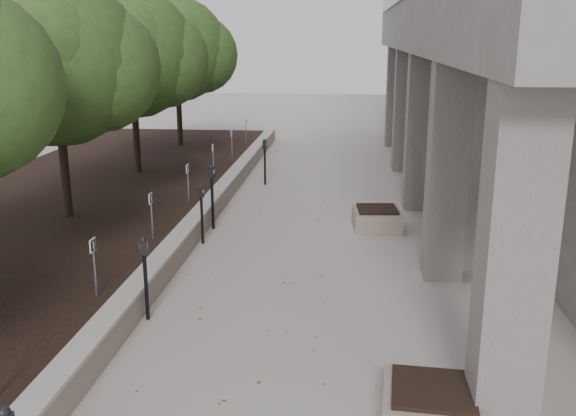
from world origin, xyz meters
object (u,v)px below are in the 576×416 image
at_px(parking_meter_3, 202,214).
at_px(parking_meter_4, 212,197).
at_px(parking_meter_5, 265,162).
at_px(parking_meter_2, 146,279).
at_px(crabapple_tree_5, 177,72).
at_px(crabapple_tree_4, 133,81).
at_px(planter_back, 377,218).
at_px(planter_front, 432,407).
at_px(crabapple_tree_3, 58,97).

xyz_separation_m(parking_meter_3, parking_meter_4, (-0.00, 1.11, 0.11)).
bearing_deg(parking_meter_5, parking_meter_2, -82.87).
distance_m(crabapple_tree_5, parking_meter_2, 15.00).
relative_size(crabapple_tree_4, crabapple_tree_5, 1.00).
height_order(crabapple_tree_4, parking_meter_3, crabapple_tree_4).
bearing_deg(crabapple_tree_4, crabapple_tree_5, 90.00).
bearing_deg(crabapple_tree_4, parking_meter_3, -59.48).
height_order(crabapple_tree_5, planter_back, crabapple_tree_5).
distance_m(crabapple_tree_5, parking_meter_5, 6.53).
height_order(parking_meter_2, planter_front, parking_meter_2).
xyz_separation_m(parking_meter_2, planter_front, (4.19, -2.56, -0.43)).
distance_m(crabapple_tree_3, parking_meter_5, 7.00).
bearing_deg(parking_meter_5, parking_meter_4, -86.66).
bearing_deg(parking_meter_2, crabapple_tree_5, 88.99).
height_order(crabapple_tree_3, planter_back, crabapple_tree_3).
height_order(parking_meter_2, parking_meter_5, parking_meter_5).
bearing_deg(crabapple_tree_4, planter_front, -58.19).
bearing_deg(planter_back, parking_meter_2, -125.43).
height_order(crabapple_tree_5, planter_front, crabapple_tree_5).
relative_size(parking_meter_2, parking_meter_3, 1.05).
relative_size(crabapple_tree_3, crabapple_tree_5, 1.00).
bearing_deg(parking_meter_2, planter_back, 40.88).
xyz_separation_m(parking_meter_2, parking_meter_4, (0.00, 5.03, 0.08)).
bearing_deg(crabapple_tree_4, parking_meter_2, -71.00).
height_order(crabapple_tree_3, crabapple_tree_4, same).
distance_m(crabapple_tree_5, parking_meter_3, 11.28).
bearing_deg(parking_meter_2, parking_meter_3, 76.27).
distance_m(parking_meter_5, planter_back, 5.44).
xyz_separation_m(parking_meter_5, planter_back, (3.24, -4.35, -0.45)).
distance_m(crabapple_tree_5, planter_back, 11.84).
bearing_deg(planter_front, parking_meter_3, 122.87).
bearing_deg(parking_meter_5, parking_meter_3, -85.24).
bearing_deg(parking_meter_3, parking_meter_2, -71.91).
height_order(crabapple_tree_3, crabapple_tree_5, same).
distance_m(crabapple_tree_4, planter_back, 8.65).
distance_m(parking_meter_4, parking_meter_5, 4.76).
bearing_deg(crabapple_tree_3, parking_meter_4, 10.37).
bearing_deg(parking_meter_5, planter_back, -42.63).
height_order(parking_meter_5, planter_front, parking_meter_5).
bearing_deg(parking_meter_3, crabapple_tree_4, 138.65).
xyz_separation_m(crabapple_tree_4, parking_meter_2, (3.25, -9.44, -2.42)).
xyz_separation_m(crabapple_tree_3, crabapple_tree_5, (0.00, 10.00, 0.00)).
bearing_deg(crabapple_tree_3, parking_meter_5, 54.02).
bearing_deg(crabapple_tree_5, parking_meter_4, -70.94).
xyz_separation_m(crabapple_tree_4, crabapple_tree_5, (0.00, 5.00, 0.00)).
bearing_deg(planter_front, planter_back, 92.47).
relative_size(crabapple_tree_3, parking_meter_2, 3.91).
bearing_deg(crabapple_tree_3, crabapple_tree_5, 90.00).
distance_m(crabapple_tree_3, crabapple_tree_4, 5.00).
xyz_separation_m(crabapple_tree_5, parking_meter_5, (3.86, -4.68, -2.41)).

